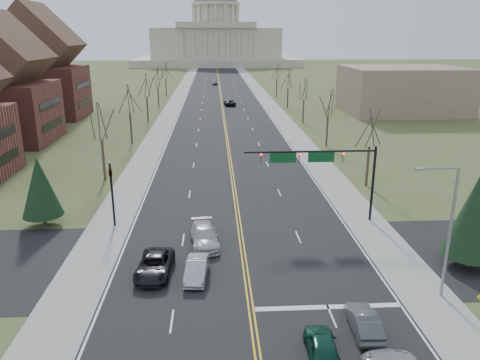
{
  "coord_description": "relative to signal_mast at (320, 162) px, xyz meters",
  "views": [
    {
      "loc": [
        -2.21,
        -27.11,
        16.96
      ],
      "look_at": [
        0.33,
        17.37,
        3.0
      ],
      "focal_mm": 35.0,
      "sensor_mm": 36.0,
      "label": 1
    }
  ],
  "objects": [
    {
      "name": "car_far_sb",
      "position": [
        -8.98,
        124.56,
        -4.99
      ],
      "size": [
        1.92,
        4.5,
        1.52
      ],
      "primitive_type": "imported",
      "rotation": [
        0.0,
        0.0,
        -0.03
      ],
      "color": "#54585C",
      "rests_on": "road"
    },
    {
      "name": "car_sb_inner_lead",
      "position": [
        -11.07,
        -10.16,
        -5.06
      ],
      "size": [
        1.8,
        4.28,
        1.38
      ],
      "primitive_type": "imported",
      "rotation": [
        0.0,
        0.0,
        -0.08
      ],
      "color": "#A7AAAF",
      "rests_on": "road"
    },
    {
      "name": "tree_r_2",
      "position": [
        8.05,
        50.5,
        0.79
      ],
      "size": [
        3.74,
        3.74,
        8.5
      ],
      "color": "#372E21",
      "rests_on": "ground"
    },
    {
      "name": "conifer_r",
      "position": [
        9.55,
        -9.5,
        -1.52
      ],
      "size": [
        4.2,
        4.2,
        7.5
      ],
      "color": "#372E21",
      "rests_on": "ground"
    },
    {
      "name": "tree_l_2",
      "position": [
        -22.95,
        54.5,
        1.18
      ],
      "size": [
        3.96,
        3.96,
        9.0
      ],
      "color": "#372E21",
      "rests_on": "ground"
    },
    {
      "name": "bldg_right_mass",
      "position": [
        32.55,
        62.5,
        -0.76
      ],
      "size": [
        25.0,
        20.0,
        10.0
      ],
      "primitive_type": "cube",
      "color": "#7B6958",
      "rests_on": "ground"
    },
    {
      "name": "cross_road",
      "position": [
        -7.45,
        -7.5,
        -5.76
      ],
      "size": [
        120.0,
        14.0,
        0.01
      ],
      "primitive_type": "cube",
      "color": "black",
      "rests_on": "ground"
    },
    {
      "name": "tree_r_4",
      "position": [
        8.05,
        90.5,
        0.79
      ],
      "size": [
        3.74,
        3.74,
        8.5
      ],
      "color": "#372E21",
      "rests_on": "ground"
    },
    {
      "name": "tree_r_3",
      "position": [
        8.05,
        70.5,
        0.79
      ],
      "size": [
        3.74,
        3.74,
        8.5
      ],
      "color": "#372E21",
      "rests_on": "ground"
    },
    {
      "name": "tree_l_3",
      "position": [
        -22.95,
        74.5,
        1.18
      ],
      "size": [
        3.96,
        3.96,
        9.0
      ],
      "color": "#372E21",
      "rests_on": "ground"
    },
    {
      "name": "car_sb_inner_second",
      "position": [
        -10.58,
        -4.66,
        -4.98
      ],
      "size": [
        2.7,
        5.52,
        1.55
      ],
      "primitive_type": "imported",
      "rotation": [
        0.0,
        0.0,
        0.1
      ],
      "color": "#B4B4B4",
      "rests_on": "road"
    },
    {
      "name": "stop_bar",
      "position": [
        -2.45,
        -14.5,
        -5.75
      ],
      "size": [
        9.5,
        0.5,
        0.01
      ],
      "primitive_type": "cube",
      "color": "silver",
      "rests_on": "road"
    },
    {
      "name": "capitol",
      "position": [
        -7.45,
        236.41,
        8.44
      ],
      "size": [
        90.0,
        60.0,
        50.0
      ],
      "color": "beige",
      "rests_on": "ground"
    },
    {
      "name": "street_light",
      "position": [
        5.29,
        -13.5,
        -0.54
      ],
      "size": [
        2.9,
        0.25,
        9.07
      ],
      "color": "gray",
      "rests_on": "ground"
    },
    {
      "name": "bldg_left_mid",
      "position": [
        -43.44,
        36.5,
        2.78
      ],
      "size": [
        15.1,
        14.28,
        20.75
      ],
      "color": "brown",
      "rests_on": "ground"
    },
    {
      "name": "ground",
      "position": [
        -7.45,
        -13.5,
        -5.76
      ],
      "size": [
        600.0,
        600.0,
        0.0
      ],
      "primitive_type": "plane",
      "color": "#4F562B",
      "rests_on": "ground"
    },
    {
      "name": "tree_r_1",
      "position": [
        8.05,
        30.5,
        0.79
      ],
      "size": [
        3.74,
        3.74,
        8.5
      ],
      "color": "#372E21",
      "rests_on": "ground"
    },
    {
      "name": "sidewalk_left",
      "position": [
        -19.45,
        96.5,
        -5.75
      ],
      "size": [
        4.0,
        380.0,
        0.03
      ],
      "primitive_type": "cube",
      "color": "gray",
      "rests_on": "ground"
    },
    {
      "name": "car_nb_inner_lead",
      "position": [
        -3.97,
        -19.4,
        -5.04
      ],
      "size": [
        1.96,
        4.3,
        1.43
      ],
      "primitive_type": "imported",
      "rotation": [
        0.0,
        0.0,
        3.07
      ],
      "color": "#0D392A",
      "rests_on": "road"
    },
    {
      "name": "car_far_nb",
      "position": [
        -5.65,
        75.21,
        -5.01
      ],
      "size": [
        3.11,
        5.6,
        1.48
      ],
      "primitive_type": "imported",
      "rotation": [
        0.0,
        0.0,
        3.27
      ],
      "color": "black",
      "rests_on": "road"
    },
    {
      "name": "tree_r_0",
      "position": [
        8.05,
        10.5,
        0.79
      ],
      "size": [
        3.74,
        3.74,
        8.5
      ],
      "color": "#372E21",
      "rests_on": "ground"
    },
    {
      "name": "edge_line_right",
      "position": [
        2.35,
        96.5,
        -5.75
      ],
      "size": [
        0.15,
        380.0,
        0.01
      ],
      "primitive_type": "cube",
      "color": "silver",
      "rests_on": "road"
    },
    {
      "name": "road",
      "position": [
        -7.45,
        96.5,
        -5.76
      ],
      "size": [
        20.0,
        380.0,
        0.01
      ],
      "primitive_type": "cube",
      "color": "black",
      "rests_on": "ground"
    },
    {
      "name": "car_nb_outer_lead",
      "position": [
        -0.97,
        -17.17,
        -5.07
      ],
      "size": [
        1.62,
        4.18,
        1.36
      ],
      "primitive_type": "imported",
      "rotation": [
        0.0,
        0.0,
        3.1
      ],
      "color": "#474A4E",
      "rests_on": "road"
    },
    {
      "name": "car_sb_outer_lead",
      "position": [
        -14.16,
        -9.46,
        -5.02
      ],
      "size": [
        2.73,
        5.36,
        1.45
      ],
      "primitive_type": "imported",
      "rotation": [
        0.0,
        0.0,
        -0.06
      ],
      "color": "black",
      "rests_on": "road"
    },
    {
      "name": "conifer_l",
      "position": [
        -25.45,
        0.5,
        -2.02
      ],
      "size": [
        3.64,
        3.64,
        6.5
      ],
      "color": "#372E21",
      "rests_on": "ground"
    },
    {
      "name": "signal_left",
      "position": [
        -18.95,
        0.0,
        -2.05
      ],
      "size": [
        0.32,
        0.36,
        6.0
      ],
      "color": "black",
      "rests_on": "ground"
    },
    {
      "name": "edge_line_left",
      "position": [
        -17.25,
        96.5,
        -5.75
      ],
      "size": [
        0.15,
        380.0,
        0.01
      ],
      "primitive_type": "cube",
      "color": "silver",
      "rests_on": "road"
    },
    {
      "name": "sidewalk_right",
      "position": [
        4.55,
        96.5,
        -5.75
      ],
      "size": [
        4.0,
        380.0,
        0.03
      ],
      "primitive_type": "cube",
      "color": "gray",
      "rests_on": "ground"
    },
    {
      "name": "bldg_left_far",
      "position": [
        -45.44,
        60.5,
        3.78
      ],
      "size": [
        17.1,
        14.28,
        23.25
      ],
      "color": "brown",
      "rests_on": "ground"
    },
    {
      "name": "tree_l_0",
      "position": [
        -22.95,
        14.5,
        1.18
      ],
      "size": [
        3.96,
        3.96,
        9.0
      ],
      "color": "#372E21",
      "rests_on": "ground"
    },
    {
      "name": "tree_l_1",
      "position": [
        -22.95,
        34.5,
        1.18
      ],
      "size": [
        3.96,
        3.96,
        9.0
      ],
      "color": "#372E21",
      "rests_on": "ground"
    },
    {
      "name": "signal_mast",
      "position": [
        0.0,
        0.0,
        0.0
      ],
      "size": [
        12.12,
        0.44,
        7.2
      ],
      "color": "black",
      "rests_on": "ground"
    },
    {
      "name": "tree_l_4",
      "position": [
        -22.95,
        94.5,
        1.18
      ],
      "size": [
        3.96,
        3.96,
        9.0
      ],
      "color": "#372E21",
      "rests_on": "ground"
    },
    {
      "name": "center_line",
      "position": [
        -7.45,
        96.5,
        -5.75
      ],
      "size": [
        0.42,
        380.0,
        0.01
      ],
      "primitive_type": "cube",
      "color": "gold",
      "rests_on": "road"
    }
  ]
}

